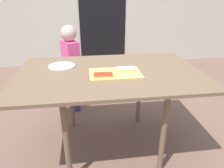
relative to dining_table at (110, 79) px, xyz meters
name	(u,v)px	position (x,y,z in m)	size (l,w,h in m)	color
ground_plane	(110,144)	(0.00, 0.00, -0.71)	(16.00, 16.00, 0.00)	brown
house_door	(102,13)	(0.19, 2.58, 0.29)	(0.90, 0.02, 2.00)	black
dining_table	(110,79)	(0.00, 0.00, 0.00)	(1.54, 0.99, 0.77)	brown
cutting_board	(115,74)	(0.03, -0.07, 0.07)	(0.42, 0.27, 0.01)	tan
pizza_slice_far_right	(126,69)	(0.13, -0.01, 0.09)	(0.17, 0.12, 0.01)	#DEAB51
pizza_slice_near_left	(103,75)	(-0.07, -0.12, 0.09)	(0.17, 0.11, 0.01)	#DEAB51
plate_white_left	(62,66)	(-0.41, 0.19, 0.07)	(0.23, 0.23, 0.01)	white
child_left	(71,63)	(-0.37, 0.77, -0.09)	(0.23, 0.28, 1.05)	navy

